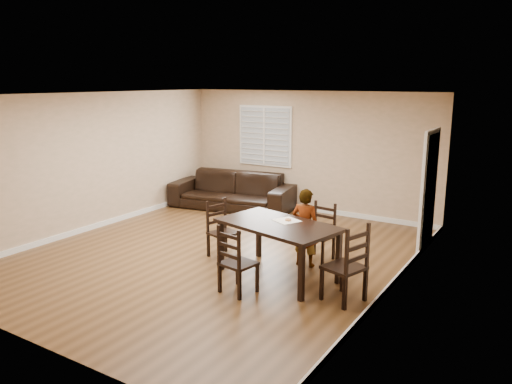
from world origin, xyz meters
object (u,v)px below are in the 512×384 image
dining_table (278,229)px  chair_near (322,233)px  chair_right (352,268)px  child (305,228)px  donut (288,219)px  chair_left (219,230)px  sofa (232,191)px  chair_far (232,264)px

dining_table → chair_near: (0.24, 1.10, -0.32)m
chair_right → child: child is taller
chair_near → child: 0.51m
child → donut: (-0.08, -0.44, 0.23)m
child → chair_left: bearing=11.0°
chair_left → sofa: (-1.63, 2.76, -0.02)m
child → sofa: size_ratio=0.45×
donut → sofa: (-3.01, 2.87, -0.45)m
dining_table → chair_near: bearing=90.6°
chair_left → donut: chair_left is taller
chair_right → sofa: chair_right is taller
chair_far → donut: bearing=-93.6°
chair_right → sofa: (-4.25, 3.37, -0.08)m
chair_far → chair_near: bearing=-92.3°
chair_far → child: size_ratio=0.78×
chair_near → chair_far: chair_far is taller
chair_right → child: (-1.16, 0.95, 0.14)m
chair_right → sofa: size_ratio=0.39×
chair_near → sofa: chair_near is taller
sofa → dining_table: bearing=-55.4°
donut → sofa: donut is taller
chair_far → dining_table: bearing=-92.5°
sofa → chair_near: bearing=-41.0°
dining_table → chair_near: size_ratio=2.06×
dining_table → chair_far: bearing=-89.6°
chair_right → donut: bearing=-94.5°
dining_table → sofa: size_ratio=0.69×
chair_left → sofa: size_ratio=0.34×
chair_left → donut: 1.45m
dining_table → child: child is taller
chair_left → child: child is taller
dining_table → chair_left: bearing=179.7°
chair_near → chair_left: size_ratio=0.99×
chair_near → chair_right: bearing=-46.2°
chair_far → sofa: size_ratio=0.35×
child → donut: bearing=78.4°
sofa → chair_right: bearing=-47.8°
sofa → chair_left: bearing=-68.7°
dining_table → chair_left: chair_left is taller
chair_far → donut: 1.21m
dining_table → chair_near: 1.17m
chair_far → donut: chair_far is taller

